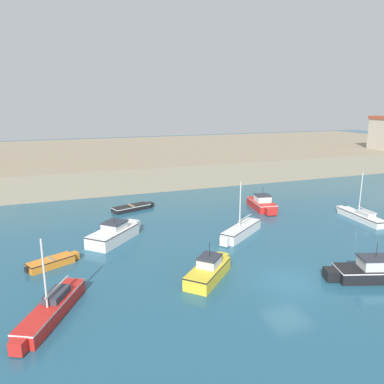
% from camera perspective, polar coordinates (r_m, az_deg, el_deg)
% --- Properties ---
extents(ground_plane, '(200.00, 200.00, 0.00)m').
position_cam_1_polar(ground_plane, '(23.89, 14.49, -13.10)').
color(ground_plane, '#235670').
extents(quay_seawall, '(120.00, 40.00, 2.96)m').
position_cam_1_polar(quay_seawall, '(64.20, -8.93, 5.25)').
color(quay_seawall, gray).
rests_on(quay_seawall, ground).
extents(motorboat_yellow_0, '(4.17, 4.13, 2.32)m').
position_cam_1_polar(motorboat_yellow_0, '(23.39, 2.61, -11.80)').
color(motorboat_yellow_0, yellow).
rests_on(motorboat_yellow_0, ground).
extents(sailboat_white_1, '(1.60, 5.83, 4.41)m').
position_cam_1_polar(sailboat_white_1, '(37.65, 24.34, -3.34)').
color(sailboat_white_1, white).
rests_on(sailboat_white_1, ground).
extents(motorboat_white_2, '(4.85, 4.92, 2.41)m').
position_cam_1_polar(motorboat_white_2, '(29.95, -11.70, -6.17)').
color(motorboat_white_2, white).
rests_on(motorboat_white_2, ground).
extents(motorboat_black_3, '(5.96, 3.24, 2.34)m').
position_cam_1_polar(motorboat_black_3, '(25.81, 26.15, -10.77)').
color(motorboat_black_3, black).
rests_on(motorboat_black_3, ground).
extents(motorboat_red_4, '(2.50, 5.06, 2.36)m').
position_cam_1_polar(motorboat_red_4, '(38.56, 10.66, -1.75)').
color(motorboat_red_4, red).
rests_on(motorboat_red_4, ground).
extents(sailboat_red_5, '(3.60, 5.73, 4.29)m').
position_cam_1_polar(sailboat_red_5, '(20.87, -20.62, -16.30)').
color(sailboat_red_5, red).
rests_on(sailboat_red_5, ground).
extents(dinghy_black_6, '(4.51, 2.47, 0.54)m').
position_cam_1_polar(dinghy_black_6, '(38.03, -9.08, -2.34)').
color(dinghy_black_6, black).
rests_on(dinghy_black_6, ground).
extents(sailboat_white_7, '(5.02, 4.01, 4.51)m').
position_cam_1_polar(sailboat_white_7, '(30.52, 7.44, -5.88)').
color(sailboat_white_7, white).
rests_on(sailboat_white_7, ground).
extents(dinghy_orange_8, '(3.43, 2.20, 0.62)m').
position_cam_1_polar(dinghy_orange_8, '(26.68, -20.55, -9.96)').
color(dinghy_orange_8, orange).
rests_on(dinghy_orange_8, ground).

